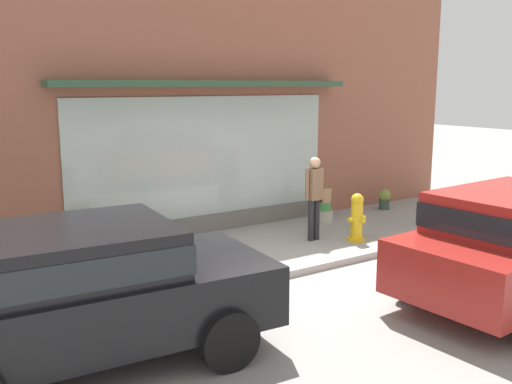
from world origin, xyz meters
name	(u,v)px	position (x,y,z in m)	size (l,w,h in m)	color
ground_plane	(298,268)	(0.00, 0.00, 0.00)	(60.00, 60.00, 0.00)	gray
curb_strip	(306,268)	(0.00, -0.20, 0.06)	(14.00, 0.24, 0.12)	#B2B2AD
storefront	(204,108)	(0.00, 3.19, 2.54)	(14.00, 0.81, 5.19)	#935642
fire_hydrant	(357,218)	(2.00, 0.72, 0.47)	(0.41, 0.38, 0.95)	gold
pedestrian_with_handbag	(315,192)	(1.37, 1.24, 0.96)	(0.64, 0.22, 1.65)	#232328
parked_car_black	(79,286)	(-3.99, -1.27, 0.89)	(4.19, 2.28, 1.55)	black
potted_plant_window_center	(384,198)	(4.59, 2.45, 0.27)	(0.31, 0.31, 0.50)	#33473D
potted_plant_doorstep	(325,203)	(2.52, 2.26, 0.43)	(0.34, 0.34, 0.90)	#B7B2A3
potted_plant_near_hydrant	(158,233)	(-1.49, 2.32, 0.32)	(0.31, 0.31, 0.60)	#4C4C51
potted_plant_low_front	(97,233)	(-2.57, 2.51, 0.44)	(0.55, 0.55, 0.84)	#33473D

